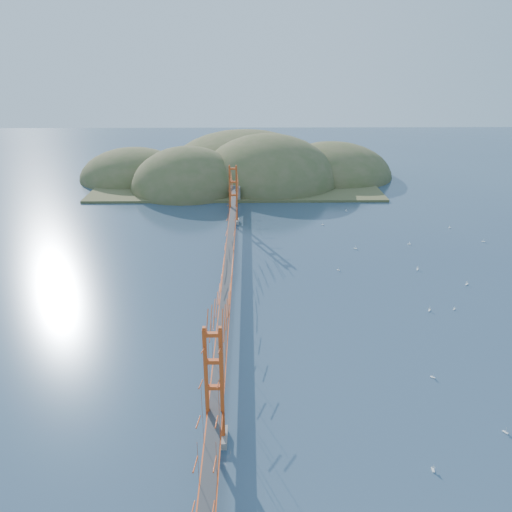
{
  "coord_description": "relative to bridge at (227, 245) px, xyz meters",
  "views": [
    {
      "loc": [
        3.02,
        -64.79,
        32.4
      ],
      "look_at": [
        4.0,
        0.0,
        5.33
      ],
      "focal_mm": 35.0,
      "sensor_mm": 36.0,
      "label": 1
    }
  ],
  "objects": [
    {
      "name": "ground",
      "position": [
        0.0,
        -0.18,
        -7.01
      ],
      "size": [
        320.0,
        320.0,
        0.0
      ],
      "primitive_type": "plane",
      "color": "#2F465F",
      "rests_on": "ground"
    },
    {
      "name": "bridge",
      "position": [
        0.0,
        0.0,
        0.0
      ],
      "size": [
        2.2,
        94.4,
        12.0
      ],
      "color": "gray",
      "rests_on": "ground"
    },
    {
      "name": "far_headlands",
      "position": [
        2.21,
        68.33,
        -7.01
      ],
      "size": [
        84.0,
        58.0,
        25.0
      ],
      "color": "brown",
      "rests_on": "ground"
    },
    {
      "name": "sailboat_14",
      "position": [
        27.05,
        -6.78,
        -6.86
      ],
      "size": [
        0.64,
        0.64,
        0.69
      ],
      "color": "white",
      "rests_on": "ground"
    },
    {
      "name": "sailboat_13",
      "position": [
        30.49,
        -6.5,
        -6.87
      ],
      "size": [
        0.53,
        0.53,
        0.56
      ],
      "color": "white",
      "rests_on": "ground"
    },
    {
      "name": "sailboat_15",
      "position": [
        23.96,
        37.32,
        -6.87
      ],
      "size": [
        0.53,
        0.53,
        0.55
      ],
      "color": "white",
      "rests_on": "ground"
    },
    {
      "name": "sailboat_7",
      "position": [
        31.63,
        17.5,
        -6.87
      ],
      "size": [
        0.54,
        0.46,
        0.61
      ],
      "color": "white",
      "rests_on": "ground"
    },
    {
      "name": "sailboat_16",
      "position": [
        17.08,
        6.52,
        -6.87
      ],
      "size": [
        0.54,
        0.54,
        0.57
      ],
      "color": "white",
      "rests_on": "ground"
    },
    {
      "name": "sailboat_4",
      "position": [
        29.65,
        6.52,
        -6.85
      ],
      "size": [
        0.64,
        0.66,
        0.74
      ],
      "color": "white",
      "rests_on": "ground"
    },
    {
      "name": "sailboat_6",
      "position": [
        26.29,
        -29.63,
        -6.87
      ],
      "size": [
        0.57,
        0.57,
        0.61
      ],
      "color": "white",
      "rests_on": "ground"
    },
    {
      "name": "sailboat_10",
      "position": [
        18.2,
        -33.87,
        -6.86
      ],
      "size": [
        0.44,
        0.54,
        0.63
      ],
      "color": "white",
      "rests_on": "ground"
    },
    {
      "name": "sailboat_8",
      "position": [
        42.14,
        26.12,
        -6.87
      ],
      "size": [
        0.51,
        0.47,
        0.57
      ],
      "color": "white",
      "rests_on": "ground"
    },
    {
      "name": "sailboat_2",
      "position": [
        22.48,
        -21.34,
        -6.87
      ],
      "size": [
        0.55,
        0.55,
        0.58
      ],
      "color": "white",
      "rests_on": "ground"
    },
    {
      "name": "sailboat_1",
      "position": [
        21.58,
        15.54,
        -6.85
      ],
      "size": [
        0.67,
        0.67,
        0.7
      ],
      "color": "white",
      "rests_on": "ground"
    },
    {
      "name": "sailboat_17",
      "position": [
        45.43,
        18.58,
        -6.86
      ],
      "size": [
        0.61,
        0.61,
        0.68
      ],
      "color": "white",
      "rests_on": "ground"
    },
    {
      "name": "sailboat_12",
      "position": [
        17.62,
        28.34,
        -6.86
      ],
      "size": [
        0.59,
        0.59,
        0.65
      ],
      "color": "white",
      "rests_on": "ground"
    },
    {
      "name": "sailboat_9",
      "position": [
        35.24,
        1.03,
        -6.85
      ],
      "size": [
        0.7,
        0.7,
        0.73
      ],
      "color": "white",
      "rests_on": "ground"
    }
  ]
}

